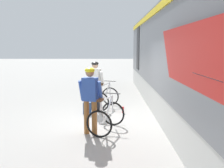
{
  "coord_description": "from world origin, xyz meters",
  "views": [
    {
      "loc": [
        0.18,
        -7.16,
        2.27
      ],
      "look_at": [
        0.21,
        0.74,
        1.05
      ],
      "focal_mm": 38.33,
      "sensor_mm": 36.0,
      "label": 1
    }
  ],
  "objects_px": {
    "train_car": "(221,59)",
    "water_bottle_near_the_bikes": "(122,110)",
    "cyclist_near_in_white": "(94,81)",
    "backpack_on_platform": "(86,108)",
    "bicycle_near_silver": "(104,98)",
    "bicycle_far_white": "(105,117)",
    "cyclist_far_in_blue": "(89,95)"
  },
  "relations": [
    {
      "from": "backpack_on_platform",
      "to": "train_car",
      "type": "bearing_deg",
      "value": -28.5
    },
    {
      "from": "bicycle_far_white",
      "to": "backpack_on_platform",
      "type": "relative_size",
      "value": 3.12
    },
    {
      "from": "train_car",
      "to": "water_bottle_near_the_bikes",
      "type": "height_order",
      "value": "train_car"
    },
    {
      "from": "bicycle_near_silver",
      "to": "backpack_on_platform",
      "type": "distance_m",
      "value": 0.98
    },
    {
      "from": "bicycle_near_silver",
      "to": "backpack_on_platform",
      "type": "bearing_deg",
      "value": -128.75
    },
    {
      "from": "cyclist_near_in_white",
      "to": "bicycle_far_white",
      "type": "height_order",
      "value": "cyclist_near_in_white"
    },
    {
      "from": "cyclist_near_in_white",
      "to": "bicycle_near_silver",
      "type": "bearing_deg",
      "value": 29.59
    },
    {
      "from": "cyclist_near_in_white",
      "to": "bicycle_far_white",
      "type": "distance_m",
      "value": 2.42
    },
    {
      "from": "backpack_on_platform",
      "to": "water_bottle_near_the_bikes",
      "type": "bearing_deg",
      "value": 0.8
    },
    {
      "from": "backpack_on_platform",
      "to": "bicycle_near_silver",
      "type": "bearing_deg",
      "value": 47.94
    },
    {
      "from": "bicycle_near_silver",
      "to": "backpack_on_platform",
      "type": "relative_size",
      "value": 3.13
    },
    {
      "from": "cyclist_near_in_white",
      "to": "water_bottle_near_the_bikes",
      "type": "height_order",
      "value": "cyclist_near_in_white"
    },
    {
      "from": "cyclist_far_in_blue",
      "to": "bicycle_far_white",
      "type": "distance_m",
      "value": 0.8
    },
    {
      "from": "cyclist_near_in_white",
      "to": "backpack_on_platform",
      "type": "height_order",
      "value": "cyclist_near_in_white"
    },
    {
      "from": "train_car",
      "to": "backpack_on_platform",
      "type": "distance_m",
      "value": 4.49
    },
    {
      "from": "cyclist_far_in_blue",
      "to": "bicycle_far_white",
      "type": "bearing_deg",
      "value": 26.57
    },
    {
      "from": "cyclist_near_in_white",
      "to": "bicycle_near_silver",
      "type": "relative_size",
      "value": 1.41
    },
    {
      "from": "cyclist_near_in_white",
      "to": "backpack_on_platform",
      "type": "relative_size",
      "value": 4.4
    },
    {
      "from": "water_bottle_near_the_bikes",
      "to": "backpack_on_platform",
      "type": "bearing_deg",
      "value": -175.89
    },
    {
      "from": "train_car",
      "to": "backpack_on_platform",
      "type": "xyz_separation_m",
      "value": [
        -3.74,
        1.76,
        -1.77
      ]
    },
    {
      "from": "cyclist_near_in_white",
      "to": "backpack_on_platform",
      "type": "xyz_separation_m",
      "value": [
        -0.25,
        -0.55,
        -0.85
      ]
    },
    {
      "from": "backpack_on_platform",
      "to": "water_bottle_near_the_bikes",
      "type": "relative_size",
      "value": 1.81
    },
    {
      "from": "bicycle_far_white",
      "to": "backpack_on_platform",
      "type": "xyz_separation_m",
      "value": [
        -0.7,
        1.74,
        -0.2
      ]
    },
    {
      "from": "train_car",
      "to": "bicycle_near_silver",
      "type": "xyz_separation_m",
      "value": [
        -3.13,
        2.51,
        -1.56
      ]
    },
    {
      "from": "cyclist_near_in_white",
      "to": "train_car",
      "type": "bearing_deg",
      "value": -33.49
    },
    {
      "from": "cyclist_near_in_white",
      "to": "water_bottle_near_the_bikes",
      "type": "xyz_separation_m",
      "value": [
        0.99,
        -0.46,
        -0.94
      ]
    },
    {
      "from": "train_car",
      "to": "cyclist_near_in_white",
      "type": "bearing_deg",
      "value": 146.51
    },
    {
      "from": "bicycle_far_white",
      "to": "water_bottle_near_the_bikes",
      "type": "distance_m",
      "value": 1.93
    },
    {
      "from": "bicycle_near_silver",
      "to": "bicycle_far_white",
      "type": "xyz_separation_m",
      "value": [
        0.1,
        -2.49,
        0.0
      ]
    },
    {
      "from": "cyclist_near_in_white",
      "to": "water_bottle_near_the_bikes",
      "type": "distance_m",
      "value": 1.44
    },
    {
      "from": "cyclist_far_in_blue",
      "to": "bicycle_far_white",
      "type": "relative_size",
      "value": 1.41
    },
    {
      "from": "train_car",
      "to": "cyclist_near_in_white",
      "type": "xyz_separation_m",
      "value": [
        -3.49,
        2.31,
        -0.91
      ]
    }
  ]
}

